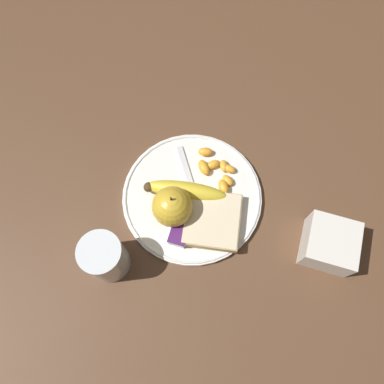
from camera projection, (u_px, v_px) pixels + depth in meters
name	position (u px, v px, depth m)	size (l,w,h in m)	color
ground_plane	(192.00, 198.00, 0.74)	(3.00, 3.00, 0.00)	brown
plate	(192.00, 196.00, 0.74)	(0.27, 0.27, 0.01)	white
juice_glass	(105.00, 258.00, 0.65)	(0.07, 0.07, 0.10)	silver
apple	(172.00, 207.00, 0.68)	(0.08, 0.08, 0.08)	gold
banana	(185.00, 192.00, 0.72)	(0.06, 0.16, 0.04)	yellow
bread_slice	(212.00, 220.00, 0.70)	(0.12, 0.12, 0.02)	tan
fork	(194.00, 196.00, 0.73)	(0.17, 0.12, 0.00)	silver
jam_packet	(180.00, 236.00, 0.69)	(0.04, 0.03, 0.02)	white
orange_segment_0	(224.00, 187.00, 0.73)	(0.04, 0.03, 0.02)	#F9A32D
orange_segment_1	(213.00, 164.00, 0.75)	(0.03, 0.03, 0.02)	#F9A32D
orange_segment_2	(229.00, 169.00, 0.75)	(0.02, 0.03, 0.01)	#F9A32D
orange_segment_3	(224.00, 166.00, 0.75)	(0.03, 0.02, 0.01)	#F9A32D
orange_segment_4	(204.00, 167.00, 0.74)	(0.04, 0.04, 0.02)	#F9A32D
orange_segment_5	(205.00, 152.00, 0.76)	(0.02, 0.03, 0.02)	#F9A32D
orange_segment_6	(228.00, 180.00, 0.74)	(0.03, 0.03, 0.01)	#F9A32D
condiment_caddy	(329.00, 244.00, 0.68)	(0.09, 0.09, 0.06)	silver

